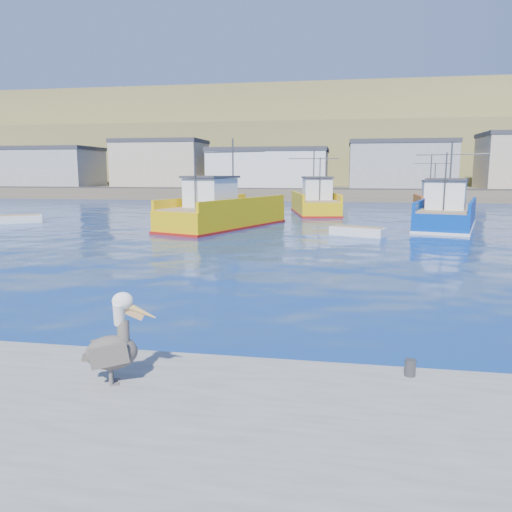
{
  "coord_description": "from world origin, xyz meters",
  "views": [
    {
      "loc": [
        1.75,
        -12.16,
        4.1
      ],
      "look_at": [
        -1.04,
        3.72,
        1.36
      ],
      "focal_mm": 35.0,
      "sensor_mm": 36.0,
      "label": 1
    }
  ],
  "objects_px": {
    "skiff_left": "(17,220)",
    "skiff_mid": "(357,232)",
    "trawler_yellow_a": "(222,213)",
    "pelican": "(114,345)",
    "boat_orange": "(430,201)",
    "trawler_yellow_b": "(315,203)",
    "trawler_blue": "(446,214)"
  },
  "relations": [
    {
      "from": "trawler_yellow_b",
      "to": "boat_orange",
      "type": "relative_size",
      "value": 1.54
    },
    {
      "from": "skiff_left",
      "to": "trawler_yellow_b",
      "type": "bearing_deg",
      "value": 29.72
    },
    {
      "from": "pelican",
      "to": "trawler_blue",
      "type": "bearing_deg",
      "value": 69.98
    },
    {
      "from": "trawler_yellow_a",
      "to": "skiff_left",
      "type": "distance_m",
      "value": 17.15
    },
    {
      "from": "trawler_blue",
      "to": "skiff_left",
      "type": "height_order",
      "value": "trawler_blue"
    },
    {
      "from": "pelican",
      "to": "skiff_mid",
      "type": "bearing_deg",
      "value": 79.27
    },
    {
      "from": "trawler_yellow_a",
      "to": "trawler_yellow_b",
      "type": "height_order",
      "value": "trawler_yellow_a"
    },
    {
      "from": "trawler_yellow_b",
      "to": "pelican",
      "type": "height_order",
      "value": "trawler_yellow_b"
    },
    {
      "from": "trawler_blue",
      "to": "skiff_mid",
      "type": "relative_size",
      "value": 3.05
    },
    {
      "from": "trawler_blue",
      "to": "trawler_yellow_a",
      "type": "bearing_deg",
      "value": -170.04
    },
    {
      "from": "skiff_left",
      "to": "trawler_blue",
      "type": "bearing_deg",
      "value": 4.08
    },
    {
      "from": "skiff_left",
      "to": "skiff_mid",
      "type": "xyz_separation_m",
      "value": [
        26.82,
        -3.61,
        -0.02
      ]
    },
    {
      "from": "trawler_blue",
      "to": "pelican",
      "type": "xyz_separation_m",
      "value": [
        -11.26,
        -30.92,
        0.18
      ]
    },
    {
      "from": "boat_orange",
      "to": "trawler_blue",
      "type": "bearing_deg",
      "value": -95.3
    },
    {
      "from": "trawler_blue",
      "to": "pelican",
      "type": "relative_size",
      "value": 7.01
    },
    {
      "from": "trawler_yellow_b",
      "to": "skiff_left",
      "type": "relative_size",
      "value": 2.94
    },
    {
      "from": "boat_orange",
      "to": "skiff_mid",
      "type": "distance_m",
      "value": 23.94
    },
    {
      "from": "trawler_yellow_a",
      "to": "pelican",
      "type": "bearing_deg",
      "value": -79.96
    },
    {
      "from": "boat_orange",
      "to": "skiff_left",
      "type": "bearing_deg",
      "value": -151.55
    },
    {
      "from": "trawler_blue",
      "to": "skiff_left",
      "type": "relative_size",
      "value": 2.95
    },
    {
      "from": "boat_orange",
      "to": "pelican",
      "type": "relative_size",
      "value": 4.53
    },
    {
      "from": "skiff_left",
      "to": "skiff_mid",
      "type": "relative_size",
      "value": 1.03
    },
    {
      "from": "trawler_yellow_b",
      "to": "skiff_mid",
      "type": "xyz_separation_m",
      "value": [
        3.7,
        -16.81,
        -0.76
      ]
    },
    {
      "from": "pelican",
      "to": "trawler_yellow_a",
      "type": "bearing_deg",
      "value": 100.04
    },
    {
      "from": "boat_orange",
      "to": "trawler_yellow_b",
      "type": "bearing_deg",
      "value": -154.12
    },
    {
      "from": "boat_orange",
      "to": "pelican",
      "type": "bearing_deg",
      "value": -105.1
    },
    {
      "from": "skiff_left",
      "to": "pelican",
      "type": "relative_size",
      "value": 2.38
    },
    {
      "from": "skiff_left",
      "to": "skiff_mid",
      "type": "height_order",
      "value": "skiff_left"
    },
    {
      "from": "skiff_left",
      "to": "skiff_mid",
      "type": "bearing_deg",
      "value": -7.68
    },
    {
      "from": "skiff_mid",
      "to": "pelican",
      "type": "relative_size",
      "value": 2.3
    },
    {
      "from": "boat_orange",
      "to": "skiff_mid",
      "type": "height_order",
      "value": "boat_orange"
    },
    {
      "from": "trawler_yellow_a",
      "to": "skiff_mid",
      "type": "distance_m",
      "value": 10.23
    }
  ]
}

